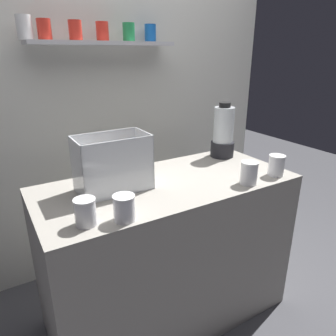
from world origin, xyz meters
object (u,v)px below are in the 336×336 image
object	(u,v)px
juice_cup_pomegranate_left	(124,209)
juice_cup_beet_middle	(249,174)
carrot_display_bin	(114,172)
juice_cup_pomegranate_far_left	(85,213)
juice_cup_carrot_right	(276,166)
blender_pitcher	(223,134)

from	to	relation	value
juice_cup_pomegranate_left	juice_cup_beet_middle	world-z (taller)	juice_cup_beet_middle
juice_cup_pomegranate_left	carrot_display_bin	bearing A→B (deg)	74.88
carrot_display_bin	juice_cup_pomegranate_far_left	size ratio (longest dim) A/B	3.13
juice_cup_pomegranate_left	juice_cup_pomegranate_far_left	bearing A→B (deg)	162.39
juice_cup_beet_middle	juice_cup_pomegranate_far_left	bearing A→B (deg)	178.00
carrot_display_bin	juice_cup_carrot_right	bearing A→B (deg)	-18.76
blender_pitcher	juice_cup_pomegranate_left	world-z (taller)	blender_pitcher
juice_cup_pomegranate_left	juice_cup_carrot_right	xyz separation A→B (m)	(0.94, 0.03, 0.00)
blender_pitcher	juice_cup_pomegranate_left	bearing A→B (deg)	-153.53
blender_pitcher	juice_cup_pomegranate_left	xyz separation A→B (m)	(-0.91, -0.45, -0.10)
juice_cup_pomegranate_left	juice_cup_beet_middle	bearing A→B (deg)	1.33
blender_pitcher	juice_cup_carrot_right	world-z (taller)	blender_pitcher
juice_cup_pomegranate_far_left	juice_cup_carrot_right	distance (m)	1.09
carrot_display_bin	juice_cup_carrot_right	size ratio (longest dim) A/B	3.03
juice_cup_pomegranate_far_left	juice_cup_pomegranate_left	size ratio (longest dim) A/B	1.02
juice_cup_pomegranate_left	juice_cup_carrot_right	size ratio (longest dim) A/B	0.95
carrot_display_bin	blender_pitcher	distance (m)	0.83
juice_cup_pomegranate_left	juice_cup_carrot_right	distance (m)	0.94
juice_cup_pomegranate_far_left	juice_cup_beet_middle	xyz separation A→B (m)	(0.87, -0.03, 0.00)
carrot_display_bin	blender_pitcher	xyz separation A→B (m)	(0.82, 0.13, 0.06)
juice_cup_pomegranate_far_left	juice_cup_pomegranate_left	bearing A→B (deg)	-17.61
blender_pitcher	juice_cup_pomegranate_left	size ratio (longest dim) A/B	3.18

